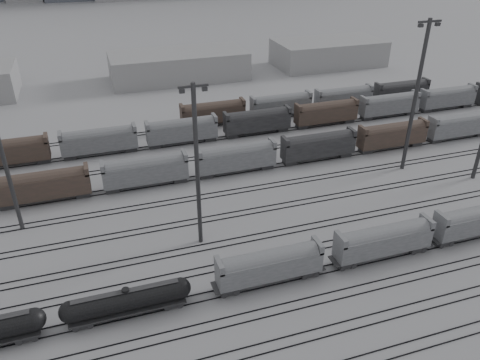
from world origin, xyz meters
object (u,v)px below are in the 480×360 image
object	(u,v)px
hopper_car_b	(384,239)
light_mast_c	(197,164)
tank_car_b	(127,300)
hopper_car_c	(478,219)
hopper_car_a	(270,264)

from	to	relation	value
hopper_car_b	light_mast_c	distance (m)	27.86
tank_car_b	light_mast_c	distance (m)	19.81
tank_car_b	hopper_car_c	xyz separation A→B (m)	(51.45, 0.00, 0.95)
hopper_car_b	light_mast_c	xyz separation A→B (m)	(-23.34, 11.70, 9.73)
hopper_car_a	light_mast_c	xyz separation A→B (m)	(-6.34, 11.70, 9.79)
hopper_car_c	light_mast_c	xyz separation A→B (m)	(-39.56, 11.70, 9.74)
tank_car_b	light_mast_c	world-z (taller)	light_mast_c
tank_car_b	hopper_car_a	bearing A→B (deg)	0.00
hopper_car_a	hopper_car_b	xyz separation A→B (m)	(17.00, 0.00, 0.06)
hopper_car_a	hopper_car_b	distance (m)	17.00
hopper_car_a	hopper_car_b	size ratio (longest dim) A/B	0.98
hopper_car_b	light_mast_c	size ratio (longest dim) A/B	0.59
hopper_car_c	tank_car_b	bearing A→B (deg)	-180.00
hopper_car_a	light_mast_c	bearing A→B (deg)	118.47
hopper_car_b	light_mast_c	world-z (taller)	light_mast_c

